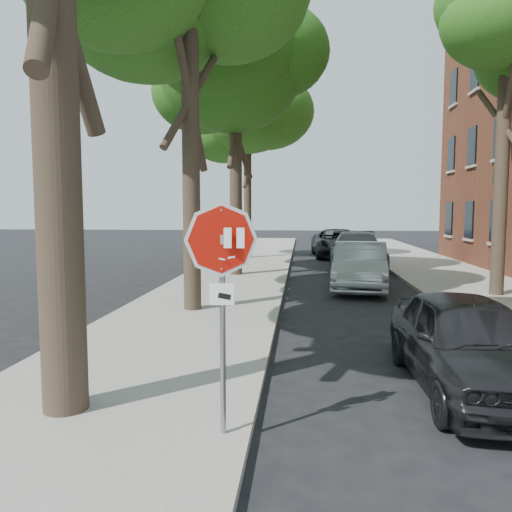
{
  "coord_description": "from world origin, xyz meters",
  "views": [
    {
      "loc": [
        0.17,
        -5.39,
        2.64
      ],
      "look_at": [
        -0.42,
        0.98,
        2.05
      ],
      "focal_mm": 35.0,
      "sensor_mm": 36.0,
      "label": 1
    }
  ],
  "objects": [
    {
      "name": "ground",
      "position": [
        0.0,
        0.0,
        0.0
      ],
      "size": [
        120.0,
        120.0,
        0.0
      ],
      "primitive_type": "plane",
      "color": "black",
      "rests_on": "ground"
    },
    {
      "name": "sidewalk_left",
      "position": [
        -2.5,
        12.0,
        0.06
      ],
      "size": [
        4.0,
        55.0,
        0.12
      ],
      "primitive_type": "cube",
      "color": "gray",
      "rests_on": "ground"
    },
    {
      "name": "sidewalk_right",
      "position": [
        6.0,
        12.0,
        0.06
      ],
      "size": [
        4.0,
        55.0,
        0.12
      ],
      "primitive_type": "cube",
      "color": "gray",
      "rests_on": "ground"
    },
    {
      "name": "curb_left",
      "position": [
        -0.45,
        12.0,
        0.07
      ],
      "size": [
        0.12,
        55.0,
        0.13
      ],
      "primitive_type": "cube",
      "color": "#9E9384",
      "rests_on": "ground"
    },
    {
      "name": "curb_right",
      "position": [
        3.95,
        12.0,
        0.07
      ],
      "size": [
        0.12,
        55.0,
        0.13
      ],
      "primitive_type": "cube",
      "color": "#9E9384",
      "rests_on": "ground"
    },
    {
      "name": "stop_sign",
      "position": [
        -0.7,
        -0.03,
        1.95
      ],
      "size": [
        0.76,
        0.34,
        2.61
      ],
      "color": "gray",
      "rests_on": "sidewalk_left"
    },
    {
      "name": "tree_mid_a",
      "position": [
        -2.62,
        7.12,
        7.6
      ],
      "size": [
        5.59,
        5.19,
        9.84
      ],
      "color": "black",
      "rests_on": "sidewalk_left"
    },
    {
      "name": "tree_mid_b",
      "position": [
        -2.42,
        14.12,
        8.0
      ],
      "size": [
        5.88,
        5.46,
        10.36
      ],
      "color": "black",
      "rests_on": "sidewalk_left"
    },
    {
      "name": "tree_far",
      "position": [
        -2.72,
        21.11,
        7.21
      ],
      "size": [
        5.29,
        4.91,
        9.33
      ],
      "color": "black",
      "rests_on": "sidewalk_left"
    },
    {
      "name": "tree_right",
      "position": [
        5.98,
        10.11,
        7.21
      ],
      "size": [
        5.29,
        4.91,
        9.33
      ],
      "color": "black",
      "rests_on": "sidewalk_right"
    },
    {
      "name": "car_a",
      "position": [
        2.6,
        2.0,
        0.71
      ],
      "size": [
        1.75,
        4.21,
        1.43
      ],
      "primitive_type": "imported",
      "rotation": [
        0.0,
        0.0,
        0.02
      ],
      "color": "black",
      "rests_on": "ground"
    },
    {
      "name": "car_b",
      "position": [
        2.11,
        11.29,
        0.79
      ],
      "size": [
        2.23,
        4.93,
        1.57
      ],
      "primitive_type": "imported",
      "rotation": [
        0.0,
        0.0,
        -0.12
      ],
      "color": "#9DA0A4",
      "rests_on": "ground"
    },
    {
      "name": "car_c",
      "position": [
        2.6,
        16.86,
        0.84
      ],
      "size": [
        2.64,
        5.88,
        1.67
      ],
      "primitive_type": "imported",
      "rotation": [
        0.0,
        0.0,
        -0.05
      ],
      "color": "#4E4F54",
      "rests_on": "ground"
    },
    {
      "name": "car_d",
      "position": [
        2.18,
        22.89,
        0.79
      ],
      "size": [
        2.89,
        5.81,
        1.58
      ],
      "primitive_type": "imported",
      "rotation": [
        0.0,
        0.0,
        0.05
      ],
      "color": "black",
      "rests_on": "ground"
    }
  ]
}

